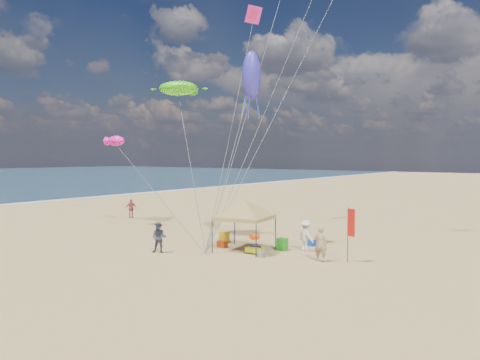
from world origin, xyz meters
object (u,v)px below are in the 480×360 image
Objects in this scene: person_far_a at (131,208)px; canopy_tent at (245,202)px; person_near_c at (306,236)px; cooler_blue at (311,243)px; cooler_red at (222,244)px; person_near_b at (159,238)px; person_near_a at (321,244)px; chair_yellow at (224,237)px; chair_green at (282,244)px; beach_cart at (254,250)px; feather_flag at (350,226)px.

canopy_tent is at bearing -84.62° from person_far_a.
cooler_blue is at bearing -48.46° from person_near_c.
person_near_b is at bearing -118.83° from cooler_red.
person_near_c is (-1.80, 1.76, -0.03)m from person_near_a.
chair_yellow reaches higher than cooler_red.
person_near_c is (1.24, 0.53, 0.54)m from chair_green.
cooler_blue reaches higher than beach_cart.
person_near_c is at bearing -71.48° from cooler_blue.
feather_flag is 1.56× the size of person_near_c.
feather_flag is at bearing -36.10° from cooler_blue.
canopy_tent is 3.65m from chair_yellow.
person_near_c is at bearing 7.11° from chair_yellow.
person_near_b reaches higher than chair_green.
chair_yellow is 3.74m from beach_cart.
person_near_b reaches higher than chair_yellow.
person_far_a is at bearing 115.41° from person_near_b.
feather_flag reaches higher than cooler_blue.
feather_flag is at bearing -175.81° from person_near_c.
person_far_a reaches higher than cooler_red.
person_near_b is (-8.16, -3.48, -0.07)m from person_near_a.
beach_cart is at bearing -113.73° from chair_green.
feather_flag is 4.78m from cooler_blue.
person_far_a is at bearing 167.90° from chair_green.
cooler_red is 1.51m from chair_yellow.
canopy_tent is 5.19m from person_near_b.
person_near_a is at bearing 158.58° from person_near_c.
cooler_red is at bearing -86.63° from person_far_a.
beach_cart is 3.09m from person_near_c.
person_near_a is (6.33, 0.15, 0.74)m from cooler_red.
feather_flag reaches higher than cooler_red.
chair_green and chair_yellow have the same top height.
chair_yellow is 0.41× the size of person_near_b.
beach_cart is 5.33m from person_near_b.
canopy_tent is 7.67× the size of chair_green.
cooler_red and cooler_blue have the same top height.
cooler_blue is 4.14m from person_near_a.
cooler_red is 1.00× the size of cooler_blue.
person_near_a is at bearing -80.47° from person_far_a.
chair_yellow is (-4.14, -0.14, 0.00)m from chair_green.
person_near_c reaches higher than person_near_b.
person_near_b is (-5.12, -4.71, 0.51)m from chair_green.
canopy_tent reaches higher than person_near_b.
beach_cart is at bearing -166.70° from feather_flag.
person_near_c is 1.06× the size of person_far_a.
person_near_a is (-1.29, -0.71, -0.95)m from feather_flag.
person_near_a reaches higher than chair_green.
feather_flag is at bearing -6.52° from person_near_b.
person_near_b is at bearing -156.08° from feather_flag.
cooler_red is at bearing -173.53° from feather_flag.
person_near_b reaches higher than person_far_a.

